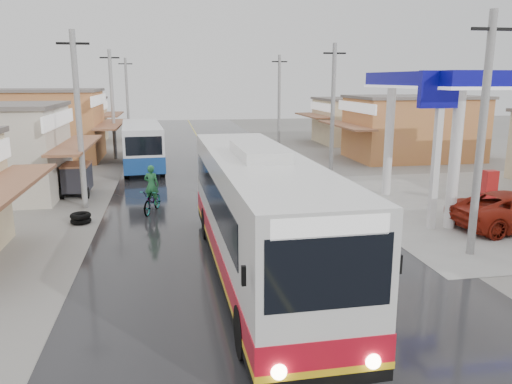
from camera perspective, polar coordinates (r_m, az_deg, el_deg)
ground at (r=16.13m, az=1.67°, el=-8.60°), size 120.00×120.00×0.00m
road at (r=30.43m, az=-4.08°, el=1.62°), size 12.00×90.00×0.02m
centre_line at (r=30.43m, az=-4.08°, el=1.65°), size 0.15×90.00×0.01m
shopfronts_left at (r=34.67m, az=-26.55°, el=1.65°), size 11.00×44.00×5.20m
shopfronts_right at (r=32.78m, az=23.61°, el=1.36°), size 11.00×44.00×4.80m
utility_poles_left at (r=31.50m, az=-17.05°, el=1.45°), size 1.60×50.00×8.00m
utility_poles_right at (r=31.91m, az=8.52°, el=2.02°), size 1.60×36.00×8.00m
coach_bus at (r=14.90m, az=0.25°, el=-2.62°), size 3.02×12.82×3.99m
second_bus at (r=34.10m, az=-12.88°, el=5.26°), size 3.05×9.14×2.98m
cyclist at (r=22.78m, az=-11.77°, el=-0.57°), size 1.29×2.17×2.21m
tricycle_near at (r=27.22m, az=-19.79°, el=1.58°), size 1.43×2.18×1.66m
tyre_stack at (r=22.06m, az=-19.40°, el=-2.83°), size 0.85×0.85×0.44m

